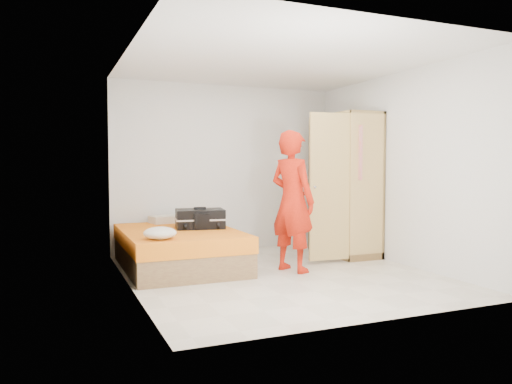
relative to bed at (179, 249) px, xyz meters
name	(u,v)px	position (x,y,z in m)	size (l,w,h in m)	color
room	(280,169)	(1.05, -0.87, 1.05)	(4.00, 4.02, 2.60)	beige
bed	(179,249)	(0.00, 0.00, 0.00)	(1.42, 2.02, 0.50)	olive
wardrobe	(343,188)	(2.50, -0.02, 0.75)	(1.17, 1.20, 2.10)	tan
person	(292,201)	(1.28, -0.75, 0.64)	(0.65, 0.43, 1.78)	red
suitcase	(200,219)	(0.31, 0.07, 0.37)	(0.72, 0.58, 0.28)	black
round_cushion	(160,233)	(-0.40, -0.74, 0.32)	(0.38, 0.38, 0.14)	white
pillow	(170,219)	(0.08, 0.85, 0.30)	(0.58, 0.30, 0.11)	white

